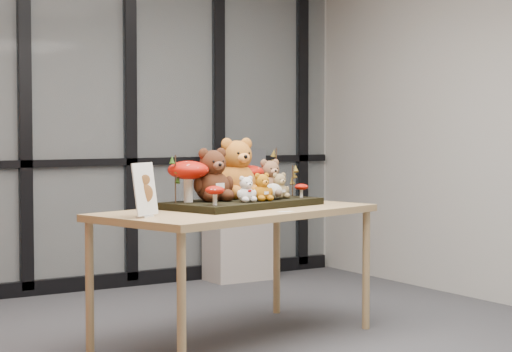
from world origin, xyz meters
TOP-DOWN VIEW (x-y plane):
  - room_shell at (0.00, 0.00)m, footprint 5.00×5.00m
  - glass_partition at (-0.00, 2.47)m, footprint 4.90×0.06m
  - display_table at (0.17, 0.26)m, footprint 1.94×1.33m
  - diorama_tray at (0.28, 0.36)m, footprint 1.12×0.77m
  - bear_pooh_yellow at (0.33, 0.53)m, footprint 0.40×0.38m
  - bear_brown_medium at (0.07, 0.40)m, footprint 0.34×0.32m
  - bear_tan_back at (0.61, 0.56)m, footprint 0.25×0.24m
  - bear_small_yellow at (0.34, 0.24)m, footprint 0.18×0.17m
  - bear_white_bow at (0.21, 0.21)m, footprint 0.16×0.16m
  - bear_beige_small at (0.55, 0.36)m, footprint 0.17×0.16m
  - plush_cream_hedgehog at (0.46, 0.29)m, footprint 0.11×0.10m
  - mushroom_back_left at (-0.10, 0.40)m, footprint 0.26×0.26m
  - mushroom_back_right at (0.43, 0.56)m, footprint 0.21×0.21m
  - mushroom_front_left at (-0.07, 0.11)m, footprint 0.12×0.12m
  - mushroom_front_right at (0.72, 0.35)m, footprint 0.09×0.09m
  - sprig_green_far_left at (-0.20, 0.37)m, footprint 0.05×0.05m
  - sprig_green_mid_left at (-0.06, 0.47)m, footprint 0.05×0.05m
  - sprig_dry_far_right at (0.68, 0.59)m, footprint 0.05×0.05m
  - sprig_dry_mid_right at (0.73, 0.47)m, footprint 0.05×0.05m
  - sprig_green_centre at (0.12, 0.53)m, footprint 0.05×0.05m
  - sign_holder at (-0.54, 0.09)m, footprint 0.21×0.16m
  - label_card at (0.32, -0.06)m, footprint 0.10×0.03m
  - cabinet at (1.39, 2.26)m, footprint 0.57×0.33m
  - monitor at (1.39, 2.28)m, footprint 0.54×0.06m

SIDE VIEW (x-z plane):
  - cabinet at x=1.39m, z-range 0.00..0.76m
  - display_table at x=0.17m, z-range 0.35..1.18m
  - label_card at x=0.32m, z-range 0.83..0.83m
  - diorama_tray at x=0.28m, z-range 0.83..0.87m
  - mushroom_front_right at x=0.72m, z-range 0.87..0.97m
  - plush_cream_hedgehog at x=0.46m, z-range 0.87..0.99m
  - mushroom_front_left at x=-0.07m, z-range 0.87..1.00m
  - monitor at x=1.39m, z-range 0.76..1.14m
  - bear_white_bow at x=0.21m, z-range 0.87..1.05m
  - bear_beige_small at x=0.55m, z-range 0.87..1.06m
  - bear_small_yellow at x=0.34m, z-range 0.87..1.07m
  - sign_holder at x=-0.54m, z-range 0.82..1.13m
  - sprig_green_centre at x=0.12m, z-range 0.87..1.08m
  - sprig_dry_mid_right at x=0.73m, z-range 0.87..1.08m
  - sprig_green_mid_left at x=-0.06m, z-range 0.87..1.10m
  - mushroom_back_right at x=0.43m, z-range 0.87..1.11m
  - bear_tan_back at x=0.61m, z-range 0.87..1.15m
  - mushroom_back_left at x=-0.10m, z-range 0.87..1.16m
  - sprig_green_far_left at x=-0.20m, z-range 0.87..1.17m
  - sprig_dry_far_right at x=0.68m, z-range 0.87..1.20m
  - bear_brown_medium at x=0.07m, z-range 0.87..1.24m
  - bear_pooh_yellow at x=0.33m, z-range 0.87..1.31m
  - glass_partition at x=0.00m, z-range 0.03..2.81m
  - room_shell at x=0.00m, z-range -0.82..4.18m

